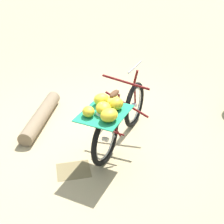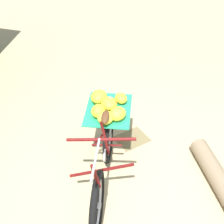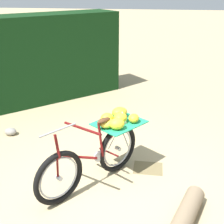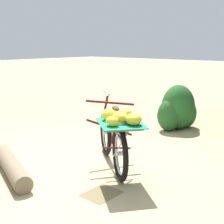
% 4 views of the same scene
% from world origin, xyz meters
% --- Properties ---
extents(ground_plane, '(60.00, 60.00, 0.00)m').
position_xyz_m(ground_plane, '(0.00, 0.00, 0.00)').
color(ground_plane, tan).
extents(bicycle, '(1.32, 1.59, 1.03)m').
position_xyz_m(bicycle, '(0.09, -0.31, 0.53)').
color(bicycle, black).
rests_on(bicycle, ground_plane).
extents(fallen_log, '(0.70, 1.40, 0.23)m').
position_xyz_m(fallen_log, '(-0.97, 0.64, 0.11)').
color(fallen_log, '#7F6B51').
rests_on(fallen_log, ground_plane).
extents(shrub_cluster, '(0.98, 0.67, 0.93)m').
position_xyz_m(shrub_cluster, '(2.68, 0.20, 0.41)').
color(shrub_cluster, '#235623').
rests_on(shrub_cluster, ground_plane).
extents(leaf_litter_patch, '(0.44, 0.36, 0.01)m').
position_xyz_m(leaf_litter_patch, '(-0.59, -0.69, 0.00)').
color(leaf_litter_patch, olive).
rests_on(leaf_litter_patch, ground_plane).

